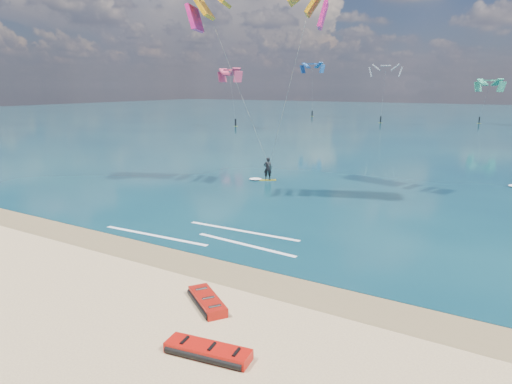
% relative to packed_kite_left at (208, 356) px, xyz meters
% --- Properties ---
extents(ground, '(320.00, 320.00, 0.00)m').
position_rel_packed_kite_left_xyz_m(ground, '(-6.59, 42.48, 0.00)').
color(ground, tan).
rests_on(ground, ground).
extents(wet_sand_strip, '(320.00, 2.40, 0.01)m').
position_rel_packed_kite_left_xyz_m(wet_sand_strip, '(-6.59, 5.48, 0.00)').
color(wet_sand_strip, olive).
rests_on(wet_sand_strip, ground).
extents(sea, '(320.00, 200.00, 0.04)m').
position_rel_packed_kite_left_xyz_m(sea, '(-6.59, 106.48, 0.02)').
color(sea, '#0A2B3C').
rests_on(sea, ground).
extents(packed_kite_left, '(2.99, 1.50, 0.39)m').
position_rel_packed_kite_left_xyz_m(packed_kite_left, '(0.00, 0.00, 0.00)').
color(packed_kite_left, red).
rests_on(packed_kite_left, ground).
extents(packed_kite_mid, '(2.75, 2.36, 0.40)m').
position_rel_packed_kite_left_xyz_m(packed_kite_mid, '(-1.97, 2.58, 0.00)').
color(packed_kite_mid, '#A8140B').
rests_on(packed_kite_mid, ground).
extents(kitesurfer_main, '(10.56, 9.23, 15.97)m').
position_rel_packed_kite_left_xyz_m(kitesurfer_main, '(-9.83, 20.13, 8.31)').
color(kitesurfer_main, yellow).
rests_on(kitesurfer_main, sea).
extents(shoreline_foam, '(11.35, 3.65, 0.01)m').
position_rel_packed_kite_left_xyz_m(shoreline_foam, '(-6.41, 8.96, 0.05)').
color(shoreline_foam, white).
rests_on(shoreline_foam, ground).
extents(distant_kites, '(80.15, 38.45, 13.03)m').
position_rel_packed_kite_left_xyz_m(distant_kites, '(-14.84, 81.20, 5.64)').
color(distant_kites, '#23549B').
rests_on(distant_kites, ground).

